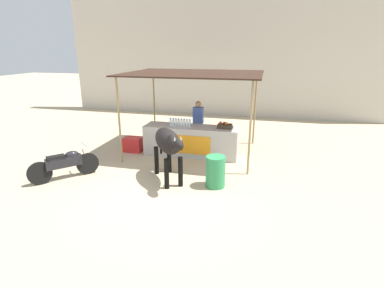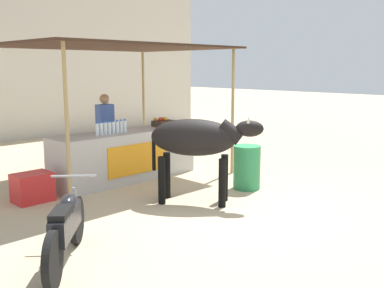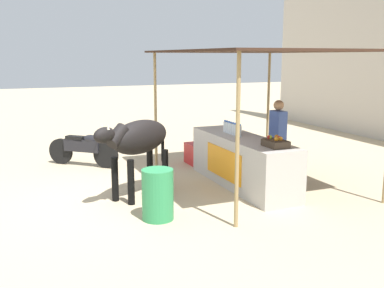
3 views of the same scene
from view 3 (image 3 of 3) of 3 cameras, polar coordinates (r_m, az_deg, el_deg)
ground_plane at (r=8.11m, az=-7.52°, el=-6.88°), size 60.00×60.00×0.00m
stall_counter at (r=8.78m, az=6.38°, el=-2.21°), size 3.00×0.82×0.96m
stall_awning at (r=8.70m, az=8.45°, el=11.04°), size 4.20×3.20×2.60m
water_bottle_row at (r=8.94m, az=5.11°, el=1.95°), size 0.70×0.07×0.25m
fruit_crate at (r=7.81m, az=10.56°, el=0.15°), size 0.44×0.32×0.18m
vendor_behind_counter at (r=9.04m, az=10.79°, el=0.44°), size 0.34×0.22×1.65m
cooler_box at (r=10.53m, az=0.67°, el=-1.24°), size 0.60×0.44×0.48m
water_barrel at (r=6.97m, az=-4.38°, el=-6.42°), size 0.49×0.49×0.80m
cow at (r=7.98m, az=-6.89°, el=0.50°), size 1.33×1.71×1.44m
motorcycle_parked at (r=10.57m, az=-13.62°, el=-0.46°), size 1.27×1.39×0.90m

